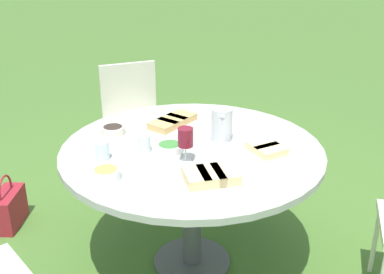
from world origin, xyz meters
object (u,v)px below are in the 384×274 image
(dining_table, at_px, (192,162))
(handbag, at_px, (9,208))
(wine_glass, at_px, (185,138))
(water_pitcher, at_px, (222,124))
(chair_near_left, at_px, (133,113))

(dining_table, xyz_separation_m, handbag, (-0.35, -1.23, -0.54))
(wine_glass, bearing_deg, water_pitcher, 147.11)
(chair_near_left, bearing_deg, wine_glass, 19.89)
(dining_table, distance_m, wine_glass, 0.28)
(dining_table, relative_size, wine_glass, 7.69)
(wine_glass, xyz_separation_m, handbag, (-0.53, -1.21, -0.76))
(dining_table, relative_size, chair_near_left, 1.59)
(water_pitcher, relative_size, wine_glass, 1.00)
(chair_near_left, distance_m, water_pitcher, 1.26)
(chair_near_left, bearing_deg, water_pitcher, 32.75)
(chair_near_left, height_order, wine_glass, wine_glass)
(wine_glass, distance_m, handbag, 1.52)
(chair_near_left, bearing_deg, dining_table, 23.81)
(wine_glass, bearing_deg, dining_table, 171.83)
(water_pitcher, bearing_deg, chair_near_left, -147.25)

